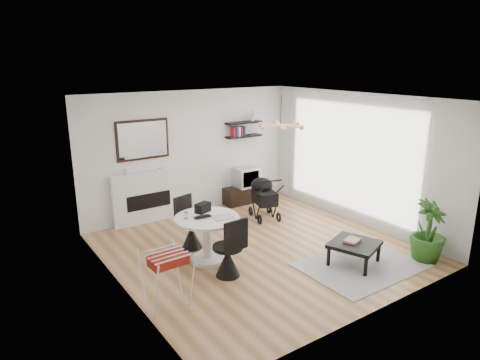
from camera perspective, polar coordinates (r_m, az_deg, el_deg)
floor at (r=7.87m, az=2.47°, el=-9.17°), size 5.00×5.00×0.00m
ceiling at (r=7.16m, az=2.72°, el=10.83°), size 5.00×5.00×0.00m
wall_back at (r=9.46m, az=-6.55°, el=3.66°), size 5.00×0.00×5.00m
wall_left at (r=6.29m, az=-15.99°, el=-3.06°), size 0.00×5.00×5.00m
wall_right at (r=9.09m, az=15.32°, el=2.70°), size 0.00×5.00×5.00m
sheer_curtain at (r=9.14m, az=13.96°, el=2.87°), size 0.04×3.60×2.60m
fireplace at (r=9.11m, az=-12.30°, el=-1.39°), size 1.50×0.17×2.16m
shelf_lower at (r=9.98m, az=0.49°, el=5.85°), size 0.90×0.25×0.04m
shelf_upper at (r=9.93m, az=0.50°, el=7.67°), size 0.90×0.25×0.04m
pendant_lamp at (r=7.89m, az=5.44°, el=7.21°), size 0.90×0.90×0.10m
tv_console at (r=10.26m, az=0.69°, el=-1.92°), size 1.08×0.38×0.40m
crt_tv at (r=10.14m, az=0.74°, el=0.41°), size 0.53×0.46×0.46m
dining_table at (r=7.23m, az=-4.40°, el=-6.96°), size 1.09×1.09×0.80m
laptop at (r=7.08m, az=-4.84°, el=-5.03°), size 0.31×0.20×0.02m
black_bag at (r=7.35m, az=-4.98°, el=-3.68°), size 0.31×0.25×0.16m
newspaper at (r=7.11m, az=-2.31°, el=-4.96°), size 0.39×0.34×0.01m
drinking_glass at (r=7.10m, az=-7.22°, el=-4.68°), size 0.06×0.06×0.11m
chair_far at (r=7.85m, az=-6.58°, el=-6.91°), size 0.49×0.50×0.96m
chair_near at (r=6.82m, az=-1.54°, el=-10.32°), size 0.48×0.49×1.00m
drying_rack at (r=6.00m, az=-9.63°, el=-12.97°), size 0.59×0.55×0.85m
stroller at (r=9.24m, az=3.19°, el=-2.57°), size 0.67×0.86×0.97m
rug at (r=7.55m, az=15.82°, el=-10.85°), size 1.97×1.42×0.01m
coffee_table at (r=7.42m, az=15.02°, el=-8.37°), size 0.94×0.94×0.38m
magazines at (r=7.44m, az=14.73°, el=-7.78°), size 0.32×0.28×0.04m
potted_plant at (r=7.92m, az=23.83°, el=-6.26°), size 0.62×0.62×1.05m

